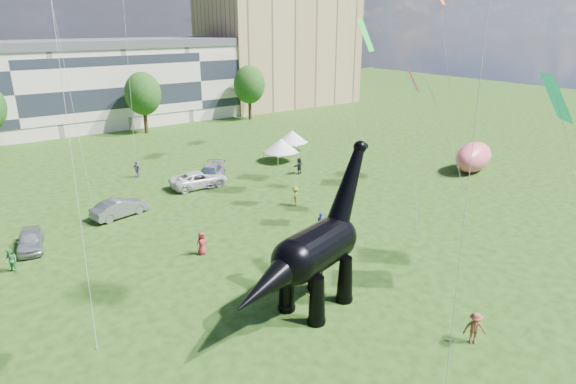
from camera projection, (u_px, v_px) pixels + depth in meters
ground at (343, 323)px, 26.65m from camera, size 220.00×220.00×0.00m
terrace_row at (10, 94)px, 67.88m from camera, size 78.00×11.00×12.00m
apartment_block at (278, 46)px, 94.66m from camera, size 28.00×18.00×22.00m
tree_mid_right at (142, 90)px, 69.59m from camera, size 5.20×5.20×9.44m
tree_far_right at (249, 82)px, 79.40m from camera, size 5.20×5.20×9.44m
dinosaur_sculpture at (312, 254)px, 26.78m from camera, size 11.54×4.91×9.48m
car_silver at (30, 240)px, 35.06m from camera, size 2.45×4.45×1.43m
car_grey at (120, 208)px, 40.91m from camera, size 5.04×2.73×1.58m
car_white at (199, 179)px, 48.21m from camera, size 5.82×2.78×1.60m
car_dark at (210, 174)px, 49.94m from camera, size 5.37×5.64×1.61m
gazebo_near at (281, 145)px, 56.59m from camera, size 4.04×4.04×2.76m
gazebo_far at (292, 137)px, 61.12m from camera, size 4.99×4.99×2.70m
inflatable_pink at (473, 157)px, 53.04m from camera, size 7.05×4.72×3.23m
visitors at (191, 218)px, 38.59m from camera, size 50.20×39.01×1.87m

